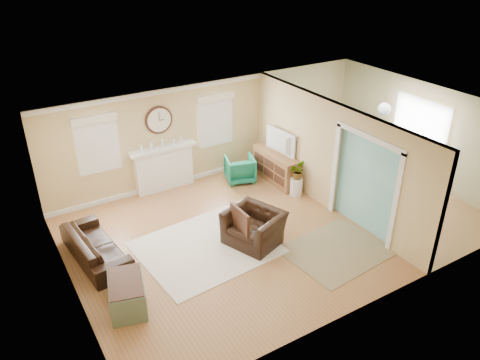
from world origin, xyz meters
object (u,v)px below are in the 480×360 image
eames_chair (254,227)px  sofa (95,246)px  credenza (277,167)px  dining_table (371,183)px  green_chair (240,169)px

eames_chair → sofa: bearing=-131.6°
sofa → credenza: credenza is taller
eames_chair → dining_table: 3.65m
green_chair → credenza: 0.99m
green_chair → eames_chair: bearing=82.8°
green_chair → sofa: bearing=36.5°
green_chair → credenza: bearing=167.3°
credenza → green_chair: bearing=149.3°
eames_chair → green_chair: bearing=134.0°
eames_chair → credenza: size_ratio=0.71×
sofa → green_chair: 4.48m
green_chair → dining_table: size_ratio=0.40×
sofa → eames_chair: 3.25m
credenza → sofa: bearing=-169.8°
sofa → dining_table: (6.68, -0.94, 0.03)m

